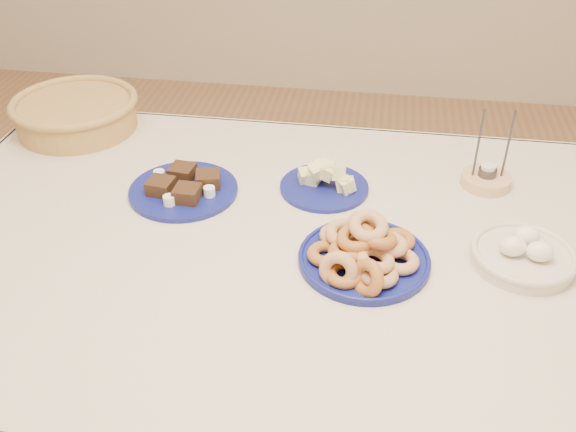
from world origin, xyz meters
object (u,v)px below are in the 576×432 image
object	(u,v)px
candle_holder	(486,178)
egg_bowl	(523,254)
dining_table	(291,279)
melon_plate	(324,180)
brownie_plate	(184,188)
donut_platter	(364,252)
wicker_basket	(76,112)

from	to	relation	value
candle_holder	egg_bowl	xyz separation A→B (m)	(0.05, -0.30, 0.00)
dining_table	melon_plate	world-z (taller)	melon_plate
melon_plate	brownie_plate	bearing A→B (deg)	-167.79
donut_platter	wicker_basket	world-z (taller)	donut_platter
melon_plate	brownie_plate	xyz separation A→B (m)	(-0.33, -0.07, -0.01)
donut_platter	melon_plate	xyz separation A→B (m)	(-0.11, 0.27, -0.01)
egg_bowl	melon_plate	bearing A→B (deg)	152.86
donut_platter	candle_holder	size ratio (longest dim) A/B	1.77
wicker_basket	candle_holder	size ratio (longest dim) A/B	1.87
dining_table	candle_holder	world-z (taller)	candle_holder
donut_platter	egg_bowl	xyz separation A→B (m)	(0.32, 0.05, -0.01)
dining_table	candle_holder	bearing A→B (deg)	34.56
melon_plate	candle_holder	xyz separation A→B (m)	(0.38, 0.08, -0.01)
donut_platter	melon_plate	distance (m)	0.30
dining_table	egg_bowl	size ratio (longest dim) A/B	7.74
wicker_basket	egg_bowl	size ratio (longest dim) A/B	1.68
candle_holder	brownie_plate	bearing A→B (deg)	-168.28
dining_table	melon_plate	bearing A→B (deg)	78.24
wicker_basket	candle_holder	bearing A→B (deg)	-6.82
donut_platter	melon_plate	size ratio (longest dim) A/B	1.27
candle_holder	egg_bowl	bearing A→B (deg)	-81.38
melon_plate	wicker_basket	xyz separation A→B (m)	(-0.72, 0.21, 0.03)
dining_table	donut_platter	bearing A→B (deg)	-19.41
dining_table	egg_bowl	world-z (taller)	egg_bowl
brownie_plate	candle_holder	world-z (taller)	candle_holder
melon_plate	brownie_plate	world-z (taller)	melon_plate
donut_platter	brownie_plate	bearing A→B (deg)	155.04
brownie_plate	dining_table	bearing A→B (deg)	-27.83
dining_table	melon_plate	distance (m)	0.26
brownie_plate	egg_bowl	size ratio (longest dim) A/B	1.33
donut_platter	brownie_plate	xyz separation A→B (m)	(-0.44, 0.20, -0.02)
wicker_basket	egg_bowl	xyz separation A→B (m)	(1.15, -0.43, -0.03)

